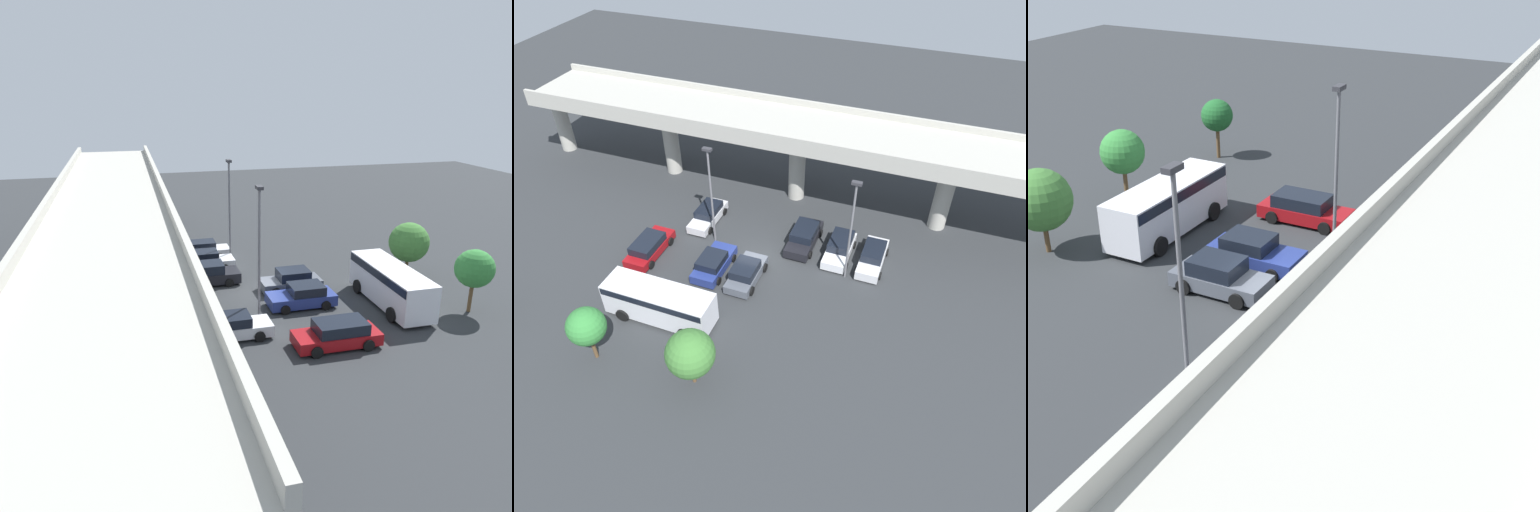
{
  "view_description": "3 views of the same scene",
  "coord_description": "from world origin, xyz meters",
  "views": [
    {
      "loc": [
        -31.25,
        8.49,
        13.81
      ],
      "look_at": [
        1.9,
        -0.15,
        2.15
      ],
      "focal_mm": 35.0,
      "sensor_mm": 36.0,
      "label": 1
    },
    {
      "loc": [
        11.36,
        -27.03,
        26.13
      ],
      "look_at": [
        1.48,
        -0.98,
        1.79
      ],
      "focal_mm": 35.0,
      "sensor_mm": 36.0,
      "label": 2
    },
    {
      "loc": [
        22.87,
        12.6,
        15.46
      ],
      "look_at": [
        -0.39,
        0.65,
        2.19
      ],
      "focal_mm": 50.0,
      "sensor_mm": 36.0,
      "label": 3
    }
  ],
  "objects": [
    {
      "name": "parked_car_5",
      "position": [
        5.84,
        3.06,
        0.73
      ],
      "size": [
        2.05,
        4.44,
        1.53
      ],
      "rotation": [
        0.0,
        0.0,
        -1.57
      ],
      "color": "silver",
      "rests_on": "ground_plane"
    },
    {
      "name": "parked_car_6",
      "position": [
        8.51,
        2.91,
        0.72
      ],
      "size": [
        1.98,
        4.68,
        1.53
      ],
      "rotation": [
        0.0,
        0.0,
        -1.57
      ],
      "color": "silver",
      "rests_on": "ground_plane"
    },
    {
      "name": "tree_front_right",
      "position": [
        0.56,
        -11.72,
        2.69
      ],
      "size": [
        3.0,
        3.0,
        4.2
      ],
      "color": "brown",
      "rests_on": "ground_plane"
    },
    {
      "name": "tree_front_left",
      "position": [
        -15.07,
        -11.75,
        2.8
      ],
      "size": [
        2.06,
        2.06,
        3.86
      ],
      "color": "brown",
      "rests_on": "ground_plane"
    },
    {
      "name": "parked_car_1",
      "position": [
        -5.85,
        3.37,
        0.68
      ],
      "size": [
        1.98,
        4.63,
        1.42
      ],
      "rotation": [
        0.0,
        0.0,
        -1.57
      ],
      "color": "silver",
      "rests_on": "ground_plane"
    },
    {
      "name": "ground_plane",
      "position": [
        0.0,
        0.0,
        0.0
      ],
      "size": [
        108.1,
        108.1,
        0.0
      ],
      "primitive_type": "plane",
      "color": "#2D3033"
    },
    {
      "name": "parked_car_2",
      "position": [
        -2.7,
        -2.11,
        0.7
      ],
      "size": [
        2.2,
        4.46,
        1.5
      ],
      "rotation": [
        0.0,
        0.0,
        1.57
      ],
      "color": "navy",
      "rests_on": "ground_plane"
    },
    {
      "name": "parked_car_4",
      "position": [
        2.79,
        3.38,
        0.75
      ],
      "size": [
        2.2,
        4.75,
        1.59
      ],
      "rotation": [
        0.0,
        0.0,
        -1.57
      ],
      "color": "black",
      "rests_on": "ground_plane"
    },
    {
      "name": "parked_car_3",
      "position": [
        0.04,
        -2.25,
        0.73
      ],
      "size": [
        2.14,
        4.31,
        1.55
      ],
      "rotation": [
        0.0,
        0.0,
        1.57
      ],
      "color": "#515660",
      "rests_on": "ground_plane"
    },
    {
      "name": "lamp_post_near_aisle",
      "position": [
        -4.21,
        1.25,
        4.94
      ],
      "size": [
        0.7,
        0.35,
        8.49
      ],
      "color": "slate",
      "rests_on": "ground_plane"
    },
    {
      "name": "lamp_post_mid_lot",
      "position": [
        6.9,
        0.74,
        4.93
      ],
      "size": [
        0.7,
        0.35,
        8.47
      ],
      "color": "slate",
      "rests_on": "ground_plane"
    },
    {
      "name": "parked_car_0",
      "position": [
        -8.3,
        -2.2,
        0.73
      ],
      "size": [
        2.16,
        4.88,
        1.51
      ],
      "rotation": [
        0.0,
        0.0,
        1.57
      ],
      "color": "maroon",
      "rests_on": "ground_plane"
    },
    {
      "name": "tree_front_centre",
      "position": [
        -6.21,
        -12.28,
        2.93
      ],
      "size": [
        2.45,
        2.45,
        4.17
      ],
      "color": "brown",
      "rests_on": "ground_plane"
    },
    {
      "name": "shuttle_bus",
      "position": [
        -3.97,
        -7.8,
        1.59
      ],
      "size": [
        7.68,
        2.61,
        2.66
      ],
      "color": "silver",
      "rests_on": "ground_plane"
    },
    {
      "name": "highway_overpass",
      "position": [
        -0.0,
        9.67,
        6.19
      ],
      "size": [
        51.9,
        7.07,
        7.75
      ],
      "color": "#ADAAA0",
      "rests_on": "ground_plane"
    }
  ]
}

